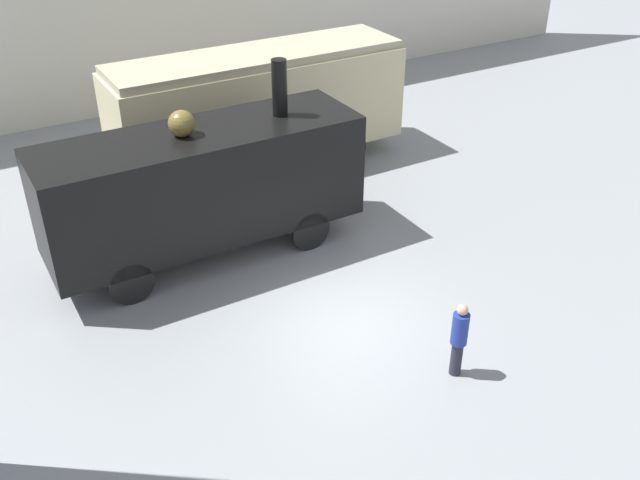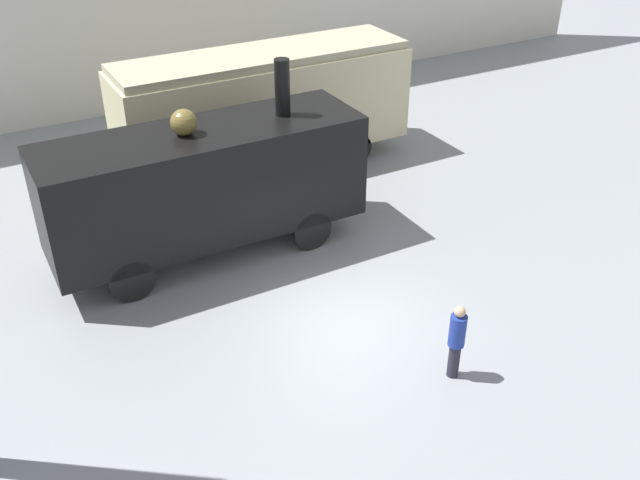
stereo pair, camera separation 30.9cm
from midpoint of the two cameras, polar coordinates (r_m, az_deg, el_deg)
ground_plane at (r=16.51m, az=1.27°, el=-6.30°), size 80.00×80.00×0.00m
passenger_coach_vintage at (r=22.81m, az=-5.30°, el=10.86°), size 9.32×2.55×3.77m
steam_locomotive at (r=18.07m, az=-9.77°, el=4.52°), size 8.02×2.42×4.86m
visitor_person at (r=14.71m, az=10.46°, el=-7.64°), size 0.34×0.34×1.75m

